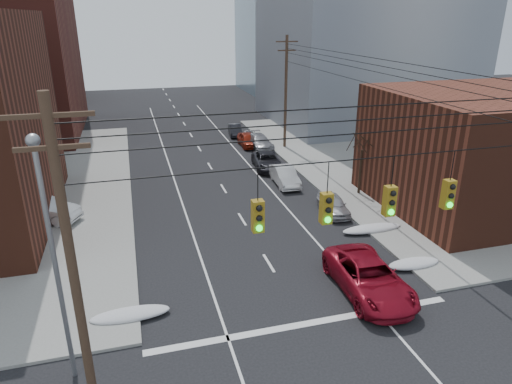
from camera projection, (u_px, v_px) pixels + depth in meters
sidewalk_ne at (484, 152)px, 45.23m from camera, size 40.00×40.00×0.15m
building_office at (366, 17)px, 54.76m from camera, size 22.00×20.00×25.00m
building_glass at (303, 26)px, 79.15m from camera, size 20.00×18.00×22.00m
building_storefront at (500, 149)px, 31.67m from camera, size 16.00×12.00×8.00m
utility_pole_left at (75, 280)px, 12.66m from camera, size 2.20×0.28×11.00m
utility_pole_far at (286, 91)px, 44.79m from camera, size 2.20×0.28×11.00m
traffic_signals at (359, 203)px, 14.31m from camera, size 17.00×0.42×2.02m
street_light at (52, 244)px, 15.19m from camera, size 0.44×0.44×9.32m
bare_tree at (361, 165)px, 33.74m from camera, size 2.09×2.20×4.93m
snow_nw at (130, 314)px, 20.34m from camera, size 3.50×1.08×0.42m
snow_ne at (414, 263)px, 24.52m from camera, size 3.00×1.08×0.42m
snow_east_far at (372, 229)px, 28.56m from camera, size 4.00×1.08×0.42m
red_pickup at (369, 277)px, 22.05m from camera, size 2.97×6.12×1.68m
parked_car_a at (333, 204)px, 31.11m from camera, size 1.84×3.87×1.28m
parked_car_b at (285, 176)px, 36.39m from camera, size 1.76×4.47×1.45m
parked_car_c at (267, 161)px, 40.31m from camera, size 2.78×5.10×1.35m
parked_car_d at (259, 142)px, 46.40m from camera, size 2.22×4.94×1.40m
parked_car_e at (248, 140)px, 47.15m from camera, size 1.68×4.09×1.39m
parked_car_f at (235, 130)px, 51.47m from camera, size 1.79×3.90×1.24m
lot_car_a at (43, 210)px, 29.51m from camera, size 5.02×3.50×1.57m
lot_car_b at (26, 171)px, 37.27m from camera, size 5.42×3.68×1.38m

